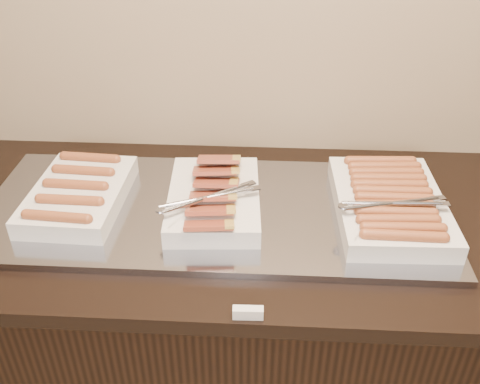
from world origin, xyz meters
name	(u,v)px	position (x,y,z in m)	size (l,w,h in m)	color
counter	(225,331)	(0.00, 2.13, 0.45)	(2.06, 0.76, 0.90)	black
warming_tray	(214,210)	(-0.02, 2.13, 0.91)	(1.20, 0.50, 0.02)	#92949F
dish_left	(79,194)	(-0.37, 2.13, 0.95)	(0.24, 0.35, 0.07)	silver
dish_center	(214,198)	(-0.02, 2.13, 0.95)	(0.27, 0.37, 0.09)	silver
dish_right	(390,203)	(0.43, 2.13, 0.95)	(0.28, 0.40, 0.08)	silver
label_holder	(248,313)	(0.08, 1.77, 0.91)	(0.06, 0.02, 0.03)	silver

